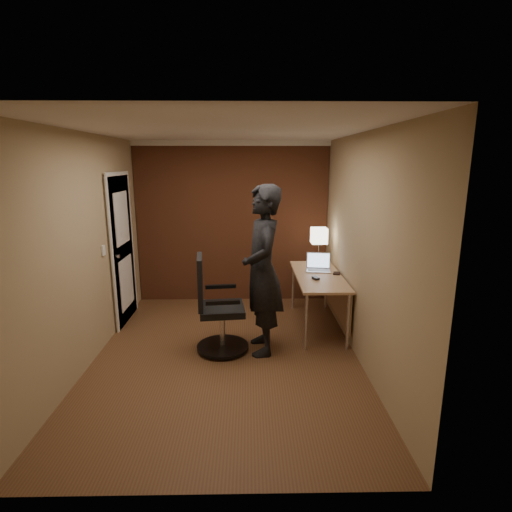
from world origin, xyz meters
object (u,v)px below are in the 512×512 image
mouse (316,278)px  office_chair (216,311)px  desk_lamp (319,236)px  wallet (337,273)px  laptop (318,266)px  person (262,271)px  desk (323,284)px

mouse → office_chair: bearing=178.2°
desk_lamp → office_chair: 1.98m
mouse → wallet: mouse is taller
desk_lamp → office_chair: (-1.39, -1.24, -0.65)m
laptop → person: bearing=-131.0°
desk_lamp → person: size_ratio=0.27×
mouse → wallet: bearing=14.5°
desk → desk_lamp: 0.77m
desk → wallet: 0.23m
desk → person: size_ratio=0.77×
desk_lamp → person: (-0.85, -1.24, -0.17)m
desk → desk_lamp: (0.02, 0.55, 0.55)m
mouse → laptop: bearing=53.9°
laptop → office_chair: 1.66m
desk → office_chair: (-1.38, -0.69, -0.10)m
laptop → mouse: size_ratio=3.65×
desk_lamp → laptop: desk_lamp is taller
person → desk_lamp: bearing=139.2°
desk_lamp → person: bearing=-124.6°
mouse → office_chair: size_ratio=0.09×
laptop → office_chair: (-1.34, -0.93, -0.29)m
desk_lamp → wallet: (0.16, -0.53, -0.41)m
laptop → desk_lamp: bearing=80.6°
desk → person: (-0.84, -0.68, 0.37)m
desk_lamp → person: 1.51m
laptop → person: 1.23m
wallet → person: size_ratio=0.06×
desk → office_chair: 1.55m
laptop → mouse: laptop is taller
mouse → person: 0.86m
office_chair → desk_lamp: bearing=41.7°
desk → person: bearing=-140.7°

